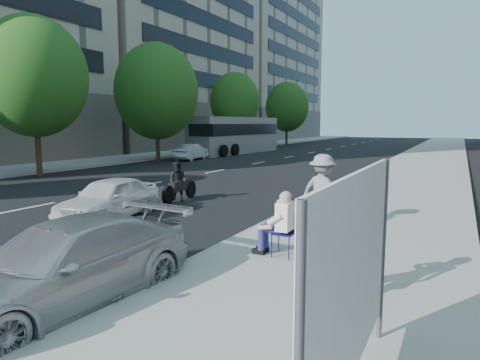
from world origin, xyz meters
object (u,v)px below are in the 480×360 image
Objects in this scene: protest_banner at (353,278)px; parked_sedan at (64,265)px; white_sedan_mid at (191,152)px; motorcycle at (178,183)px; pedestrian_woman at (337,243)px; seated_protester at (279,220)px; white_sedan_near at (109,198)px; jogger at (322,191)px; bus at (236,135)px.

parked_sedan is (-4.43, 0.61, -0.76)m from protest_banner.
white_sedan_mid is (-12.93, 22.71, -0.04)m from parked_sedan.
motorcycle is at bearing 132.94° from protest_banner.
pedestrian_woman is 4.10m from parked_sedan.
protest_banner is 11.87m from motorcycle.
white_sedan_mid is 1.79× the size of motorcycle.
pedestrian_woman is at bearing -45.87° from seated_protester.
seated_protester is at bearing 120.10° from protest_banner.
seated_protester is at bearing -19.01° from white_sedan_near.
pedestrian_woman is 2.53m from protest_banner.
pedestrian_woman is at bearing 123.94° from jogger.
bus is (-0.39, 8.07, 1.03)m from white_sedan_mid.
bus is at bearing -93.84° from white_sedan_mid.
bus reaches higher than protest_banner.
jogger is at bearing 74.13° from parked_sedan.
seated_protester is 0.37× the size of white_sedan_near.
white_sedan_mid is at bearing -21.89° from pedestrian_woman.
pedestrian_woman is 0.39× the size of parked_sedan.
pedestrian_woman is at bearing 29.67° from parked_sedan.
bus is (-17.75, 31.40, 0.23)m from protest_banner.
protest_banner is (2.25, -6.69, 0.33)m from jogger.
jogger reaches higher than white_sedan_mid.
bus reaches higher than motorcycle.
seated_protester is at bearing 121.30° from white_sedan_mid.
protest_banner is 1.49× the size of motorcycle.
jogger is 0.50× the size of white_sedan_mid.
bus reaches higher than parked_sedan.
jogger is 6.10m from white_sedan_near.
jogger reaches higher than white_sedan_near.
parked_sedan is 0.36× the size of bus.
seated_protester is 4.00m from parked_sedan.
pedestrian_woman is 26.72m from white_sedan_mid.
white_sedan_mid is at bearing -32.99° from jogger.
parked_sedan is 1.24× the size of white_sedan_near.
jogger is (0.08, 2.68, 0.20)m from seated_protester.
white_sedan_mid is at bearing 126.66° from protest_banner.
motorcycle is at bearing 82.26° from white_sedan_near.
bus is (-9.67, 22.72, 1.00)m from motorcycle.
pedestrian_woman is (1.50, -4.30, -0.06)m from jogger.
protest_banner is (2.33, -4.01, 0.53)m from seated_protester.
bus reaches higher than white_sedan_mid.
protest_banner is 0.69× the size of parked_sedan.
motorcycle is 24.71m from bus.
pedestrian_woman is 9.66m from motorcycle.
protest_banner is at bearing 123.33° from jogger.
white_sedan_near is 1.74× the size of motorcycle.
protest_banner reaches higher than white_sedan_mid.
seated_protester is 24.47m from white_sedan_mid.
white_sedan_near is at bearing 146.58° from protest_banner.
seated_protester is 0.43× the size of protest_banner.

